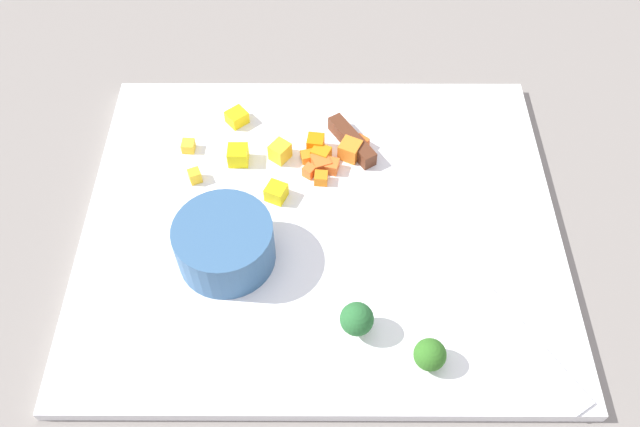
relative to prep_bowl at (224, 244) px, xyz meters
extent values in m
plane|color=gray|center=(-0.08, -0.04, -0.03)|extent=(4.00, 4.00, 0.00)
cube|color=white|center=(-0.08, -0.04, -0.03)|extent=(0.45, 0.38, 0.01)
cylinder|color=#355D88|center=(0.00, 0.00, 0.00)|extent=(0.09, 0.09, 0.05)
cube|color=silver|center=(-0.24, 0.06, -0.02)|extent=(0.12, 0.18, 0.00)
cube|color=#572C1A|center=(-0.12, -0.14, -0.01)|extent=(0.05, 0.07, 0.02)
cube|color=orange|center=(-0.09, -0.12, -0.02)|extent=(0.02, 0.02, 0.01)
cube|color=orange|center=(-0.07, -0.12, -0.02)|extent=(0.02, 0.02, 0.01)
cube|color=orange|center=(-0.13, -0.13, -0.02)|extent=(0.02, 0.02, 0.01)
cube|color=orange|center=(-0.08, -0.09, -0.02)|extent=(0.01, 0.01, 0.01)
cube|color=orange|center=(-0.08, -0.11, -0.02)|extent=(0.02, 0.02, 0.01)
cube|color=orange|center=(-0.08, -0.13, -0.01)|extent=(0.02, 0.02, 0.02)
cube|color=orange|center=(-0.07, -0.10, -0.02)|extent=(0.01, 0.02, 0.01)
cube|color=orange|center=(-0.11, -0.12, -0.01)|extent=(0.03, 0.03, 0.02)
cube|color=orange|center=(-0.09, -0.10, -0.02)|extent=(0.02, 0.02, 0.01)
cube|color=yellow|center=(-0.04, -0.12, -0.01)|extent=(0.02, 0.02, 0.02)
cube|color=yellow|center=(0.00, -0.17, -0.02)|extent=(0.03, 0.03, 0.01)
cube|color=yellow|center=(0.04, -0.09, -0.02)|extent=(0.02, 0.01, 0.01)
cube|color=yellow|center=(0.05, -0.13, -0.02)|extent=(0.01, 0.01, 0.01)
cube|color=yellow|center=(0.00, -0.12, -0.01)|extent=(0.02, 0.02, 0.02)
cube|color=yellow|center=(-0.04, -0.07, -0.01)|extent=(0.02, 0.02, 0.02)
cylinder|color=#90C159|center=(-0.11, 0.07, -0.02)|extent=(0.01, 0.01, 0.01)
sphere|color=#276430|center=(-0.11, 0.07, 0.00)|extent=(0.03, 0.03, 0.03)
cylinder|color=#97B563|center=(-0.17, 0.10, -0.02)|extent=(0.01, 0.01, 0.01)
sphere|color=#306C21|center=(-0.17, 0.10, -0.01)|extent=(0.03, 0.03, 0.03)
camera|label=1|loc=(-0.09, 0.31, 0.47)|focal=36.21mm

